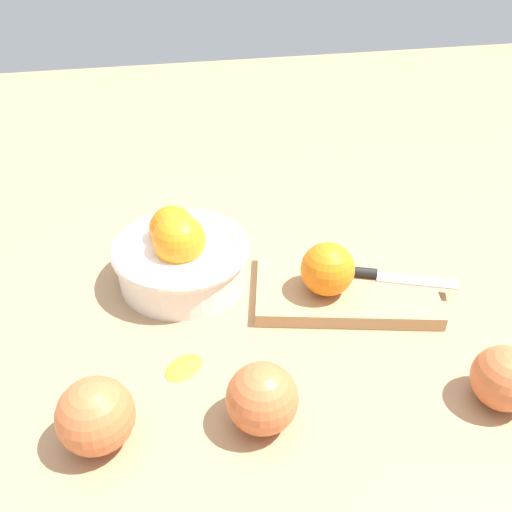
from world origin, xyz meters
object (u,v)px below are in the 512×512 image
(orange_on_board, at_px, (328,269))
(apple_front_right, at_px, (505,378))
(apple_front_left_2, at_px, (262,398))
(apple_front_left, at_px, (96,416))
(bowl, at_px, (181,254))
(knife, at_px, (384,276))
(cutting_board, at_px, (345,288))

(orange_on_board, relative_size, apple_front_right, 0.99)
(apple_front_left_2, bearing_deg, apple_front_left, 176.72)
(bowl, distance_m, knife, 0.29)
(orange_on_board, xyz_separation_m, apple_front_left, (-0.30, -0.17, -0.02))
(bowl, bearing_deg, apple_front_right, -41.48)
(apple_front_left_2, xyz_separation_m, apple_front_right, (0.27, -0.02, -0.00))
(orange_on_board, xyz_separation_m, apple_front_right, (0.14, -0.20, -0.02))
(orange_on_board, distance_m, apple_front_left, 0.34)
(apple_front_left, xyz_separation_m, apple_front_right, (0.44, -0.03, -0.00))
(bowl, relative_size, apple_front_left, 2.41)
(orange_on_board, bearing_deg, cutting_board, 19.91)
(cutting_board, height_order, apple_front_left_2, apple_front_left_2)
(cutting_board, distance_m, apple_front_right, 0.24)
(apple_front_left_2, bearing_deg, knife, 41.46)
(knife, xyz_separation_m, apple_front_right, (0.05, -0.21, 0.01))
(bowl, relative_size, knife, 1.29)
(bowl, bearing_deg, apple_front_left_2, -76.95)
(bowl, height_order, apple_front_left_2, bowl)
(knife, relative_size, apple_front_right, 2.06)
(cutting_board, distance_m, orange_on_board, 0.06)
(apple_front_left, bearing_deg, orange_on_board, 29.84)
(cutting_board, bearing_deg, orange_on_board, -160.09)
(knife, bearing_deg, orange_on_board, -174.01)
(bowl, distance_m, apple_front_left_2, 0.28)
(apple_front_left_2, bearing_deg, cutting_board, 50.43)
(orange_on_board, relative_size, apple_front_left_2, 0.93)
(bowl, xyz_separation_m, apple_front_right, (0.33, -0.29, -0.01))
(cutting_board, bearing_deg, apple_front_left_2, -129.57)
(apple_front_left, relative_size, apple_front_left_2, 1.04)
(apple_front_left_2, bearing_deg, orange_on_board, 55.03)
(bowl, height_order, orange_on_board, bowl)
(bowl, height_order, apple_front_left, bowl)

